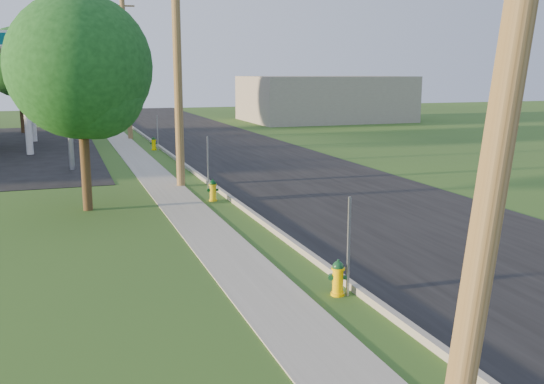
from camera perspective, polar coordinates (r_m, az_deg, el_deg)
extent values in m
cube|color=black|center=(19.05, 10.86, -2.13)|extent=(8.00, 120.00, 0.02)
cube|color=gray|center=(17.41, -0.62, -2.97)|extent=(0.15, 120.00, 0.15)
cube|color=gray|center=(16.97, -6.24, -3.62)|extent=(1.50, 120.00, 0.03)
cylinder|color=brown|center=(6.61, 22.04, 14.02)|extent=(1.31, 0.32, 9.48)
cylinder|color=brown|center=(23.40, -8.90, 12.44)|extent=(0.32, 0.32, 9.80)
cylinder|color=brown|center=(41.23, -13.57, 11.46)|extent=(0.49, 0.32, 9.50)
cube|color=brown|center=(41.43, -13.82, 16.65)|extent=(1.40, 0.10, 0.12)
cube|color=gray|center=(11.90, 7.22, -5.17)|extent=(0.05, 0.04, 2.00)
cube|color=gray|center=(22.84, -6.05, 2.73)|extent=(0.05, 0.04, 2.00)
cube|color=gray|center=(34.74, -10.72, 5.49)|extent=(0.05, 0.04, 2.00)
cylinder|color=silver|center=(34.77, -22.11, 7.77)|extent=(0.36, 0.36, 5.50)
cylinder|color=silver|center=(41.36, -21.72, 8.21)|extent=(0.36, 0.36, 5.50)
cylinder|color=gray|center=(28.56, -18.58, 6.93)|extent=(0.24, 0.24, 5.00)
cube|color=silver|center=(28.54, -19.00, 13.54)|extent=(0.30, 2.00, 2.00)
cube|color=#034F5E|center=(28.59, -19.11, 15.14)|extent=(0.34, 2.04, 0.50)
cube|color=gray|center=(55.95, 4.95, 8.76)|extent=(14.00, 10.00, 4.00)
cylinder|color=#3C2D19|center=(20.00, -17.19, 3.23)|extent=(0.30, 0.30, 3.47)
sphere|color=#144216|center=(19.83, -17.66, 11.20)|extent=(4.45, 4.45, 4.45)
sphere|color=#144216|center=(19.55, -16.32, 9.24)|extent=(3.06, 3.06, 3.06)
cylinder|color=#3C2D19|center=(47.78, -22.52, 7.48)|extent=(0.30, 0.30, 3.89)
sphere|color=#144216|center=(47.73, -22.80, 11.20)|extent=(4.97, 4.97, 4.97)
sphere|color=#144216|center=(47.40, -22.26, 10.30)|extent=(3.42, 3.42, 3.42)
cylinder|color=#FFC200|center=(12.22, 6.19, -9.50)|extent=(0.28, 0.28, 0.06)
cylinder|color=#FFC200|center=(12.13, 6.22, -8.33)|extent=(0.22, 0.22, 0.59)
cylinder|color=#FFC200|center=(12.05, 6.24, -7.18)|extent=(0.28, 0.28, 0.04)
sphere|color=#103D1E|center=(12.04, 6.25, -7.00)|extent=(0.23, 0.23, 0.23)
cylinder|color=#103D1E|center=(12.00, 6.26, -6.47)|extent=(0.05, 0.05, 0.06)
cylinder|color=#103D1E|center=(11.97, 6.23, -8.19)|extent=(0.15, 0.15, 0.11)
cylinder|color=#103D1E|center=(12.10, 5.57, -7.97)|extent=(0.13, 0.12, 0.09)
cylinder|color=#103D1E|center=(12.11, 6.88, -7.99)|extent=(0.13, 0.12, 0.09)
cylinder|color=yellow|center=(20.89, -5.56, -0.75)|extent=(0.28, 0.28, 0.06)
cylinder|color=yellow|center=(20.84, -5.58, -0.02)|extent=(0.22, 0.22, 0.61)
cylinder|color=yellow|center=(20.79, -5.59, 0.69)|extent=(0.28, 0.28, 0.04)
sphere|color=#043211|center=(20.78, -5.59, 0.80)|extent=(0.23, 0.23, 0.23)
cylinder|color=#043211|center=(20.76, -5.60, 1.13)|extent=(0.05, 0.05, 0.06)
cylinder|color=#043211|center=(20.68, -5.57, 0.12)|extent=(0.13, 0.14, 0.11)
cylinder|color=#043211|center=(20.82, -5.97, 0.19)|extent=(0.12, 0.11, 0.09)
cylinder|color=#043211|center=(20.82, -5.19, 0.21)|extent=(0.12, 0.11, 0.09)
cylinder|color=#FFE200|center=(35.12, -11.04, 3.94)|extent=(0.29, 0.29, 0.06)
cylinder|color=#FFE200|center=(35.09, -11.06, 4.39)|extent=(0.23, 0.23, 0.62)
cylinder|color=#FFE200|center=(35.06, -11.08, 4.83)|extent=(0.29, 0.29, 0.04)
sphere|color=#0B3611|center=(35.06, -11.08, 4.89)|extent=(0.24, 0.24, 0.24)
cylinder|color=#0B3611|center=(35.04, -11.09, 5.09)|extent=(0.05, 0.05, 0.06)
cylinder|color=#0B3611|center=(34.94, -11.09, 4.50)|extent=(0.14, 0.15, 0.11)
cylinder|color=#0B3611|center=(35.09, -11.30, 4.52)|extent=(0.12, 0.11, 0.09)
cylinder|color=#0B3611|center=(35.07, -10.83, 4.53)|extent=(0.12, 0.11, 0.09)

